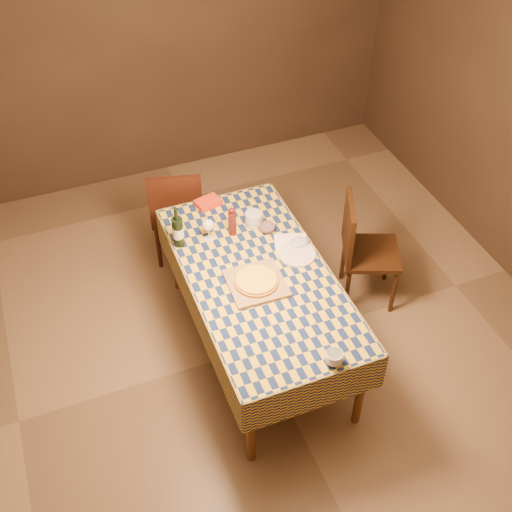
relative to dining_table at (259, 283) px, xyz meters
name	(u,v)px	position (x,y,z in m)	size (l,w,h in m)	color
room	(259,208)	(0.00, 0.00, 0.66)	(5.00, 5.10, 2.70)	brown
dining_table	(259,283)	(0.00, 0.00, 0.00)	(0.94, 1.84, 0.77)	brown
cutting_board	(256,283)	(-0.05, -0.08, 0.09)	(0.37, 0.37, 0.02)	#987447
pizza	(256,280)	(-0.05, -0.08, 0.11)	(0.39, 0.39, 0.03)	#A76F1B
pepper_mill	(232,222)	(-0.02, 0.46, 0.19)	(0.06, 0.06, 0.24)	#451011
bowl	(267,228)	(0.22, 0.41, 0.10)	(0.12, 0.12, 0.04)	#5F4450
wine_glass	(208,226)	(-0.20, 0.47, 0.20)	(0.09, 0.09, 0.17)	silver
wine_bottle	(178,231)	(-0.41, 0.49, 0.20)	(0.09, 0.09, 0.32)	black
deli_tub	(254,219)	(0.16, 0.50, 0.13)	(0.13, 0.13, 0.11)	silver
takeout_container	(208,203)	(-0.08, 0.84, 0.10)	(0.18, 0.13, 0.05)	red
white_plate	(297,254)	(0.32, 0.08, 0.08)	(0.26, 0.26, 0.01)	silver
tumbler	(334,358)	(0.14, -0.84, 0.12)	(0.11, 0.11, 0.09)	white
flour_patch	(291,242)	(0.33, 0.22, 0.08)	(0.23, 0.18, 0.00)	white
flour_bag	(299,242)	(0.38, 0.18, 0.10)	(0.15, 0.11, 0.04)	#A1ABCF
chair_far	(177,210)	(-0.25, 1.17, -0.17)	(0.51, 0.51, 0.93)	black
chair_right	(362,246)	(0.93, 0.23, -0.17)	(0.56, 0.55, 0.93)	black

